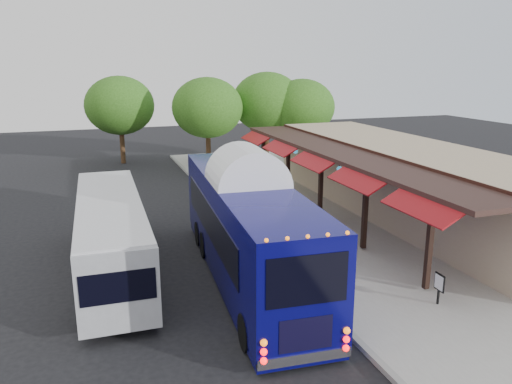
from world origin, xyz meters
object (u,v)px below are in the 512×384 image
object	(u,v)px
coach_bus	(247,224)
city_bus	(111,233)
ped_d	(246,172)
ped_b	(283,203)
ped_c	(278,198)
ped_a	(322,228)
sign_board	(439,284)

from	to	relation	value
coach_bus	city_bus	distance (m)	5.03
city_bus	ped_d	distance (m)	13.30
city_bus	ped_b	size ratio (longest dim) A/B	6.53
coach_bus	ped_d	xyz separation A→B (m)	(3.96, 12.36, -0.91)
ped_c	city_bus	bearing A→B (deg)	-5.24
ped_b	coach_bus	bearing A→B (deg)	36.27
city_bus	ped_b	xyz separation A→B (m)	(8.20, 3.53, -0.59)
ped_b	ped_d	bearing A→B (deg)	-113.25
ped_a	ped_d	bearing A→B (deg)	75.32
ped_a	ped_d	distance (m)	10.76
coach_bus	sign_board	bearing A→B (deg)	-35.92
ped_b	sign_board	xyz separation A→B (m)	(1.29, -9.82, -0.10)
ped_a	ped_c	xyz separation A→B (m)	(-0.17, 4.48, 0.16)
coach_bus	ped_c	distance (m)	7.12
city_bus	ped_a	size ratio (longest dim) A/B	6.32
city_bus	ped_c	xyz separation A→B (m)	(8.11, 3.95, -0.40)
coach_bus	ped_c	xyz separation A→B (m)	(3.58, 6.08, -0.92)
coach_bus	ped_d	bearing A→B (deg)	76.37
city_bus	ped_d	size ratio (longest dim) A/B	5.26
city_bus	ped_c	bearing A→B (deg)	27.22
ped_a	ped_b	world-z (taller)	ped_a
city_bus	ped_a	xyz separation A→B (m)	(8.28, -0.52, -0.56)
ped_b	ped_d	world-z (taller)	ped_d
ped_b	ped_d	size ratio (longest dim) A/B	0.80
ped_a	sign_board	world-z (taller)	ped_a
coach_bus	ped_d	size ratio (longest dim) A/B	6.11
ped_b	ped_c	xyz separation A→B (m)	(-0.09, 0.43, 0.19)
ped_d	city_bus	bearing A→B (deg)	48.30
coach_bus	ped_a	bearing A→B (deg)	27.33
coach_bus	city_bus	xyz separation A→B (m)	(-4.53, 2.13, -0.52)
coach_bus	ped_c	bearing A→B (deg)	63.64
coach_bus	sign_board	xyz separation A→B (m)	(4.96, -4.17, -1.21)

